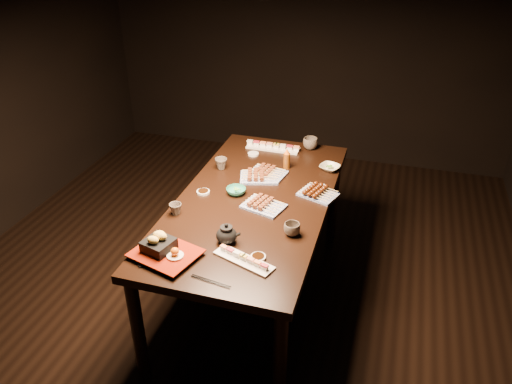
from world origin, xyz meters
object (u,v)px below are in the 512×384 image
sushi_platter_far (273,146)px  yakitori_plate_right (264,203)px  yakitori_plate_left (268,171)px  teacup_mid_right (292,229)px  teapot (226,233)px  edamame_bowl_cream (330,168)px  teacup_far_left (221,164)px  sushi_platter_near (244,258)px  teacup_far_right (310,143)px  tempura_tray (165,247)px  edamame_bowl_green (236,191)px  yakitori_plate_center (259,175)px  teacup_near_left (176,209)px  dining_table (254,248)px  condiment_bottle (287,158)px

sushi_platter_far → yakitori_plate_right: 0.82m
yakitori_plate_left → teacup_mid_right: teacup_mid_right is taller
teacup_mid_right → teapot: size_ratio=0.68×
edamame_bowl_cream → teacup_far_left: size_ratio=1.58×
sushi_platter_near → yakitori_plate_left: 0.94m
yakitori_plate_right → yakitori_plate_left: 0.41m
yakitori_plate_right → teacup_far_right: 0.89m
tempura_tray → edamame_bowl_green: bearing=94.7°
edamame_bowl_green → teacup_far_left: 0.36m
edamame_bowl_cream → teacup_mid_right: teacup_mid_right is taller
yakitori_plate_center → teacup_far_right: teacup_far_right is taller
sushi_platter_near → tempura_tray: (-0.39, -0.08, 0.04)m
edamame_bowl_green → teacup_near_left: 0.41m
sushi_platter_far → teacup_near_left: 1.07m
dining_table → teacup_mid_right: size_ratio=20.02×
condiment_bottle → edamame_bowl_green: bearing=-116.6°
teacup_near_left → teacup_far_left: size_ratio=0.88×
yakitori_plate_left → edamame_bowl_cream: bearing=36.2°
teacup_far_right → sushi_platter_near: bearing=-92.3°
sushi_platter_near → yakitori_plate_center: 0.88m
sushi_platter_near → teapot: 0.20m
sushi_platter_near → teacup_near_left: bearing=168.7°
edamame_bowl_cream → teacup_far_right: 0.35m
sushi_platter_far → teapot: bearing=94.0°
sushi_platter_far → tempura_tray: (-0.19, -1.41, 0.04)m
edamame_bowl_green → teacup_far_left: (-0.21, 0.29, 0.02)m
yakitori_plate_right → teacup_far_right: bearing=99.6°
yakitori_plate_center → yakitori_plate_right: bearing=-85.3°
dining_table → sushi_platter_near: bearing=-64.2°
yakitori_plate_left → tempura_tray: (-0.26, -1.01, 0.03)m
sushi_platter_far → teacup_far_left: (-0.25, -0.41, 0.01)m
teacup_near_left → teacup_far_right: bearing=62.6°
sushi_platter_near → teacup_far_right: 1.42m
tempura_tray → teacup_near_left: 0.41m
edamame_bowl_green → teapot: 0.51m
dining_table → teacup_far_left: 0.62m
yakitori_plate_left → teacup_mid_right: size_ratio=2.62×
edamame_bowl_green → teapot: bearing=-76.9°
edamame_bowl_cream → sushi_platter_far: bearing=155.2°
edamame_bowl_green → condiment_bottle: bearing=63.4°
tempura_tray → teacup_far_right: size_ratio=2.99×
edamame_bowl_green → dining_table: bearing=-13.1°
yakitori_plate_left → tempura_tray: size_ratio=0.73×
yakitori_plate_right → teapot: 0.40m
edamame_bowl_green → condiment_bottle: size_ratio=0.86×
yakitori_plate_left → yakitori_plate_center: bearing=-109.5°
sushi_platter_near → edamame_bowl_green: sushi_platter_near is taller
tempura_tray → yakitori_plate_center: bearing=92.5°
sushi_platter_far → sushi_platter_near: bearing=99.6°
dining_table → condiment_bottle: condiment_bottle is taller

